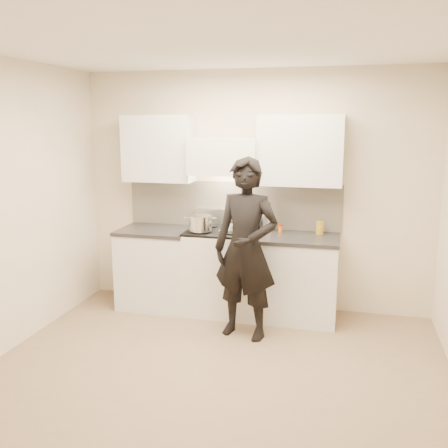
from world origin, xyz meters
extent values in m
plane|color=#896A4E|center=(0.00, 0.00, 0.00)|extent=(4.00, 4.00, 0.00)
cube|color=beige|center=(0.00, 1.75, 1.35)|extent=(4.00, 0.04, 2.70)
cube|color=beige|center=(0.00, -1.75, 1.35)|extent=(4.00, 0.04, 2.70)
cube|color=beige|center=(-2.00, 0.00, 1.35)|extent=(0.04, 3.50, 2.70)
cube|color=silver|center=(0.00, 0.00, 2.69)|extent=(4.00, 3.50, 0.02)
cube|color=beige|center=(-0.25, 1.74, 1.19)|extent=(2.50, 0.02, 0.53)
cube|color=#BABAC3|center=(-0.30, 1.70, 1.03)|extent=(0.76, 0.08, 0.20)
cube|color=silver|center=(-0.30, 1.55, 1.75)|extent=(0.76, 0.40, 0.40)
cylinder|color=silver|center=(-0.30, 1.37, 1.57)|extent=(0.66, 0.02, 0.02)
cube|color=silver|center=(0.53, 1.58, 1.83)|extent=(0.90, 0.33, 0.75)
cube|color=silver|center=(-1.08, 1.58, 1.83)|extent=(0.80, 0.33, 0.75)
cube|color=beige|center=(0.13, 1.73, 1.10)|extent=(0.08, 0.01, 0.12)
cube|color=silver|center=(-0.30, 1.43, 0.46)|extent=(0.76, 0.65, 0.92)
cube|color=black|center=(-0.30, 1.43, 0.93)|extent=(0.76, 0.65, 0.02)
cube|color=silver|center=(-0.14, 1.54, 0.95)|extent=(0.36, 0.34, 0.01)
cylinder|color=silver|center=(-0.30, 1.13, 0.78)|extent=(0.62, 0.02, 0.02)
cylinder|color=black|center=(-0.48, 1.28, 0.95)|extent=(0.18, 0.18, 0.01)
cylinder|color=black|center=(-0.12, 1.28, 0.95)|extent=(0.18, 0.18, 0.01)
cylinder|color=black|center=(-0.48, 1.57, 0.95)|extent=(0.18, 0.18, 0.01)
cylinder|color=black|center=(-0.12, 1.57, 0.95)|extent=(0.18, 0.18, 0.01)
cube|color=silver|center=(0.53, 1.43, 0.44)|extent=(0.90, 0.65, 0.88)
cube|color=black|center=(0.53, 1.43, 0.90)|extent=(0.92, 0.67, 0.04)
cube|color=silver|center=(-1.08, 1.43, 0.44)|extent=(0.80, 0.65, 0.88)
cube|color=black|center=(-1.08, 1.43, 0.90)|extent=(0.82, 0.67, 0.04)
ellipsoid|color=silver|center=(-0.10, 1.55, 1.05)|extent=(0.32, 0.32, 0.18)
torus|color=silver|center=(-0.10, 1.55, 1.09)|extent=(0.34, 0.34, 0.01)
ellipsoid|color=beige|center=(-0.10, 1.55, 1.04)|extent=(0.18, 0.18, 0.08)
cylinder|color=white|center=(-0.15, 1.42, 1.14)|extent=(0.04, 0.24, 0.17)
cylinder|color=silver|center=(-0.50, 1.28, 1.04)|extent=(0.29, 0.29, 0.17)
cube|color=silver|center=(-0.65, 1.26, 1.10)|extent=(0.06, 0.03, 0.01)
cube|color=silver|center=(-0.35, 1.30, 1.10)|extent=(0.06, 0.03, 0.01)
cylinder|color=#BABAC3|center=(0.17, 1.64, 1.01)|extent=(0.12, 0.12, 0.18)
cylinder|color=black|center=(0.20, 1.64, 1.10)|extent=(0.01, 0.01, 0.31)
cylinder|color=white|center=(0.19, 1.66, 1.10)|extent=(0.01, 0.01, 0.31)
cylinder|color=#BABAC3|center=(0.17, 1.66, 1.10)|extent=(0.01, 0.01, 0.31)
cylinder|color=black|center=(0.15, 1.65, 1.10)|extent=(0.01, 0.01, 0.31)
cylinder|color=#BABAC3|center=(0.14, 1.63, 1.10)|extent=(0.01, 0.01, 0.31)
cylinder|color=white|center=(0.16, 1.61, 1.10)|extent=(0.01, 0.01, 0.31)
cylinder|color=black|center=(0.18, 1.61, 1.10)|extent=(0.01, 0.01, 0.31)
cylinder|color=#BABAC3|center=(0.20, 1.62, 1.10)|extent=(0.01, 0.01, 0.31)
cylinder|color=orange|center=(0.33, 1.58, 0.96)|extent=(0.04, 0.04, 0.07)
cylinder|color=red|center=(0.33, 1.58, 1.00)|extent=(0.04, 0.04, 0.02)
cylinder|color=#B2891E|center=(0.76, 1.60, 0.99)|extent=(0.08, 0.08, 0.14)
imported|color=black|center=(0.10, 0.83, 0.90)|extent=(0.73, 0.56, 1.80)
camera|label=1|loc=(1.03, -3.82, 2.12)|focal=40.00mm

